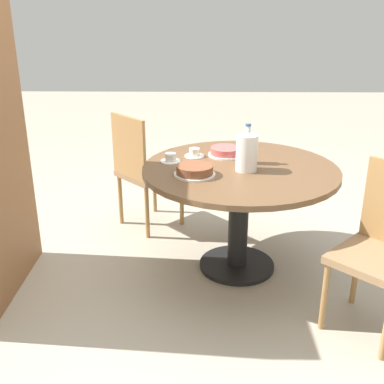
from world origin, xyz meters
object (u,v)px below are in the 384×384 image
(cake_main, at_px, (195,170))
(cake_second, at_px, (225,152))
(water_bottle, at_px, (247,147))
(cup_b, at_px, (171,159))
(cup_a, at_px, (194,153))
(coffee_pot, at_px, (247,152))
(chair_a, at_px, (143,169))
(chair_b, at_px, (383,246))

(cake_main, xyz_separation_m, cake_second, (0.41, -0.21, -0.00))
(water_bottle, distance_m, cake_second, 0.23)
(cake_main, bearing_deg, cup_b, 32.08)
(water_bottle, relative_size, cup_a, 1.96)
(cup_a, bearing_deg, coffee_pot, -130.81)
(chair_a, height_order, cake_second, chair_a)
(chair_a, bearing_deg, cake_main, 163.63)
(cake_main, distance_m, cup_b, 0.31)
(chair_b, height_order, coffee_pot, coffee_pot)
(water_bottle, xyz_separation_m, cake_second, (0.17, 0.13, -0.08))
(coffee_pot, bearing_deg, water_bottle, -6.81)
(water_bottle, xyz_separation_m, cup_a, (0.14, 0.35, -0.08))
(chair_a, height_order, cup_b, chair_a)
(chair_b, bearing_deg, cake_second, 177.38)
(coffee_pot, distance_m, water_bottle, 0.15)
(cake_second, relative_size, cup_a, 1.76)
(cup_b, bearing_deg, cup_a, -52.41)
(cake_main, height_order, cup_a, cake_main)
(coffee_pot, relative_size, cake_main, 1.05)
(coffee_pot, bearing_deg, cake_second, 20.38)
(chair_a, height_order, coffee_pot, coffee_pot)
(cup_b, bearing_deg, cake_second, -68.20)
(cup_b, bearing_deg, coffee_pot, -108.64)
(cup_a, distance_m, cup_b, 0.20)
(coffee_pot, xyz_separation_m, cup_b, (0.17, 0.49, -0.10))
(chair_a, height_order, cup_a, chair_a)
(chair_a, bearing_deg, water_bottle, -170.13)
(chair_a, distance_m, water_bottle, 1.01)
(coffee_pot, distance_m, cake_second, 0.35)
(cup_a, bearing_deg, chair_a, 44.14)
(chair_b, distance_m, cup_b, 1.43)
(coffee_pot, xyz_separation_m, cake_main, (-0.10, 0.33, -0.09))
(chair_b, xyz_separation_m, cup_a, (0.85, 1.04, 0.26))
(cup_b, bearing_deg, chair_a, 24.91)
(chair_a, xyz_separation_m, cake_second, (-0.40, -0.63, 0.26))
(cake_second, bearing_deg, cup_b, 111.80)
(coffee_pot, distance_m, cup_b, 0.53)
(chair_a, relative_size, cup_b, 6.95)
(water_bottle, xyz_separation_m, cup_b, (0.02, 0.51, -0.08))
(water_bottle, bearing_deg, coffee_pot, 173.19)
(coffee_pot, xyz_separation_m, cup_a, (0.29, 0.33, -0.10))
(water_bottle, xyz_separation_m, cake_main, (-0.25, 0.34, -0.08))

